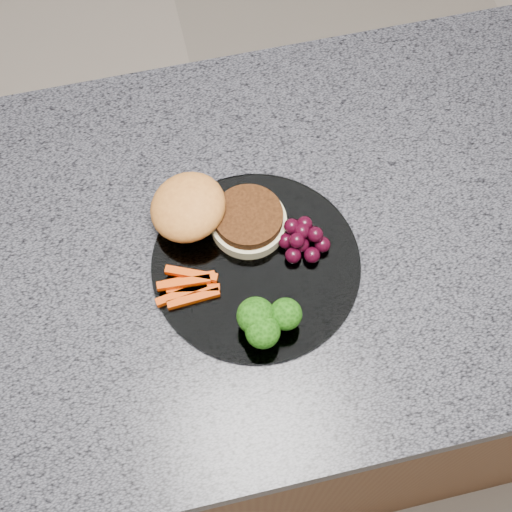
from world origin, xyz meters
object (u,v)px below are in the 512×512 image
at_px(burger, 210,214).
at_px(grape_bunch, 303,238).
at_px(island_cabinet, 278,349).
at_px(plate, 256,264).

bearing_deg(burger, grape_bunch, -20.14).
relative_size(island_cabinet, burger, 6.69).
relative_size(plate, burger, 1.45).
bearing_deg(island_cabinet, grape_bunch, -62.07).
bearing_deg(grape_bunch, burger, 151.79).
bearing_deg(island_cabinet, plate, -145.26).
distance_m(island_cabinet, burger, 0.51).
xyz_separation_m(plate, burger, (-0.04, 0.07, 0.03)).
xyz_separation_m(burger, grape_bunch, (0.11, -0.06, -0.01)).
bearing_deg(plate, grape_bunch, 11.16).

